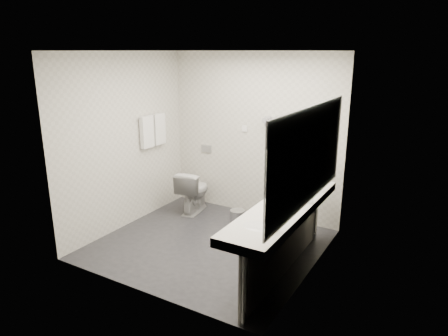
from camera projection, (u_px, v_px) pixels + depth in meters
The scene contains 31 objects.
floor at pixel (209, 244), 5.44m from camera, with size 2.80×2.80×0.00m, color #242429.
ceiling at pixel (207, 51), 4.74m from camera, with size 2.80×2.80×0.00m, color silver.
wall_back at pixel (254, 136), 6.17m from camera, with size 2.80×2.80×0.00m, color beige.
wall_front at pixel (137, 182), 4.01m from camera, with size 2.80×2.80×0.00m, color beige.
wall_left at pixel (125, 142), 5.77m from camera, with size 2.60×2.60×0.00m, color beige.
wall_right at pixel (316, 170), 4.41m from camera, with size 2.60×2.60×0.00m, color beige.
vanity_counter at pixel (284, 209), 4.50m from camera, with size 0.55×2.20×0.10m, color silver.
vanity_panel at pixel (284, 245), 4.61m from camera, with size 0.03×2.15×0.75m, color gray.
vanity_post_near at pixel (244, 290), 3.73m from camera, with size 0.06×0.06×0.75m, color silver.
vanity_post_far at pixel (316, 214), 5.46m from camera, with size 0.06×0.06×0.75m, color silver.
mirror at pixel (310, 156), 4.19m from camera, with size 0.02×2.20×1.05m, color #B2BCC6.
basin_near at pixel (258, 228), 3.95m from camera, with size 0.40×0.31×0.05m, color silver.
basin_far at pixel (304, 190), 5.03m from camera, with size 0.40×0.31×0.05m, color silver.
faucet_near at pixel (277, 223), 3.83m from camera, with size 0.04×0.04×0.15m, color silver.
faucet_far at pixel (320, 185), 4.91m from camera, with size 0.04×0.04×0.15m, color silver.
soap_bottle_a at pixel (298, 201), 4.48m from camera, with size 0.05×0.05×0.11m, color beige.
soap_bottle_b at pixel (283, 198), 4.60m from camera, with size 0.07×0.07×0.09m, color beige.
soap_bottle_c at pixel (285, 202), 4.41m from camera, with size 0.04×0.04×0.12m, color beige.
glass_left at pixel (311, 198), 4.53m from camera, with size 0.06×0.06×0.12m, color silver.
toilet at pixel (194, 191), 6.46m from camera, with size 0.39×0.68×0.69m, color silver.
flush_plate at pixel (206, 149), 6.65m from camera, with size 0.18×0.02×0.12m, color #B2B5BA.
pedal_bin at pixel (237, 221), 5.82m from camera, with size 0.21×0.21×0.29m, color #B2B5BA.
bin_lid at pixel (237, 211), 5.78m from camera, with size 0.21×0.21×0.01m, color #B2B5BA.
towel_rail at pixel (152, 116), 6.11m from camera, with size 0.02×0.02×0.62m, color silver.
towel_near at pixel (147, 132), 6.05m from camera, with size 0.07×0.24×0.48m, color white.
towel_far at pixel (159, 129), 6.29m from camera, with size 0.07×0.24×0.48m, color white.
dryer_cradle at pixel (268, 121), 5.95m from camera, with size 0.10×0.04×0.14m, color gray.
dryer_barrel at pixel (266, 120), 5.88m from camera, with size 0.08×0.08×0.14m, color gray.
dryer_cord at pixel (267, 138), 6.01m from camera, with size 0.02×0.02×0.35m, color black.
switch_plate_a at pixel (245, 129), 6.20m from camera, with size 0.09×0.02×0.09m, color silver.
switch_plate_b at pixel (287, 133), 5.86m from camera, with size 0.09×0.02×0.09m, color silver.
Camera 1 is at (2.67, -4.16, 2.50)m, focal length 32.45 mm.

